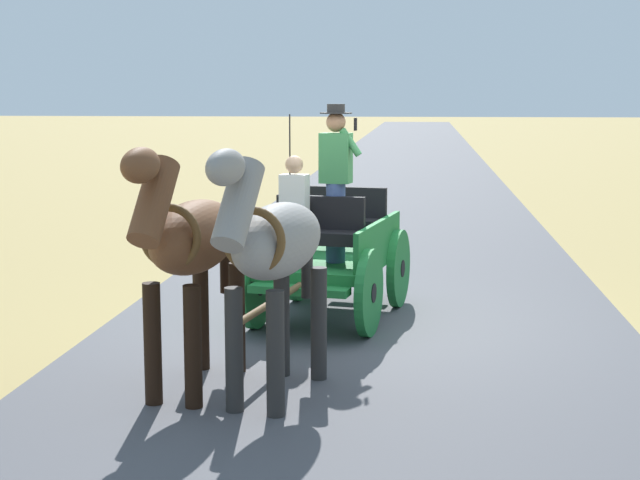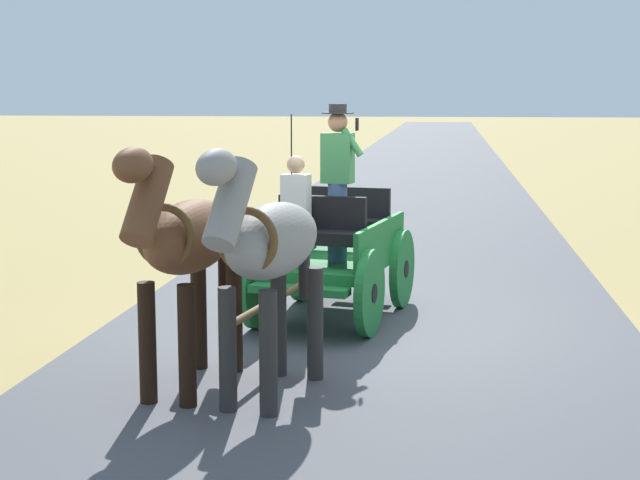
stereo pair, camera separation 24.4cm
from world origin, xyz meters
name	(u,v)px [view 2 (the right image)]	position (x,y,z in m)	size (l,w,h in m)	color
ground_plane	(369,326)	(0.00, 0.00, 0.00)	(200.00, 200.00, 0.00)	tan
road_surface	(369,325)	(0.00, 0.00, 0.00)	(5.98, 160.00, 0.01)	#4C4C51
horse_drawn_carriage	(331,250)	(0.47, -0.32, 0.82)	(1.83, 4.51, 2.50)	#1E7233
horse_near_side	(268,247)	(0.65, 2.73, 1.32)	(0.89, 2.15, 2.21)	gray
horse_off_side	(186,243)	(1.40, 2.59, 1.32)	(0.79, 2.15, 2.21)	brown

